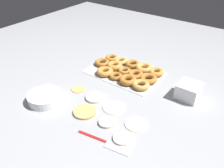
# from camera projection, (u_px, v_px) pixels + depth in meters

# --- Properties ---
(ground_plane) EXTENTS (3.00, 3.00, 0.00)m
(ground_plane) POSITION_uv_depth(u_px,v_px,m) (111.00, 100.00, 1.30)
(ground_plane) COLOR #9EA0A5
(pancake_0) EXTENTS (0.08, 0.08, 0.01)m
(pancake_0) POSITION_uv_depth(u_px,v_px,m) (107.00, 122.00, 1.14)
(pancake_0) COLOR beige
(pancake_0) RESTS_ON ground_plane
(pancake_1) EXTENTS (0.12, 0.12, 0.01)m
(pancake_1) POSITION_uv_depth(u_px,v_px,m) (85.00, 112.00, 1.21)
(pancake_1) COLOR tan
(pancake_1) RESTS_ON ground_plane
(pancake_2) EXTENTS (0.08, 0.08, 0.01)m
(pancake_2) POSITION_uv_depth(u_px,v_px,m) (78.00, 89.00, 1.38)
(pancake_2) COLOR tan
(pancake_2) RESTS_ON ground_plane
(pancake_3) EXTENTS (0.10, 0.10, 0.01)m
(pancake_3) POSITION_uv_depth(u_px,v_px,m) (95.00, 97.00, 1.31)
(pancake_3) COLOR beige
(pancake_3) RESTS_ON ground_plane
(pancake_4) EXTENTS (0.11, 0.11, 0.01)m
(pancake_4) POSITION_uv_depth(u_px,v_px,m) (136.00, 124.00, 1.13)
(pancake_4) COLOR beige
(pancake_4) RESTS_ON ground_plane
(pancake_5) EXTENTS (0.12, 0.12, 0.01)m
(pancake_5) POSITION_uv_depth(u_px,v_px,m) (114.00, 107.00, 1.24)
(pancake_5) COLOR beige
(pancake_5) RESTS_ON ground_plane
(pancake_6) EXTENTS (0.08, 0.08, 0.01)m
(pancake_6) POSITION_uv_depth(u_px,v_px,m) (122.00, 138.00, 1.05)
(pancake_6) COLOR silver
(pancake_6) RESTS_ON ground_plane
(donut_tray) EXTENTS (0.47, 0.32, 0.04)m
(donut_tray) POSITION_uv_depth(u_px,v_px,m) (127.00, 71.00, 1.53)
(donut_tray) COLOR silver
(donut_tray) RESTS_ON ground_plane
(batter_bowl) EXTENTS (0.19, 0.19, 0.05)m
(batter_bowl) POSITION_uv_depth(u_px,v_px,m) (45.00, 98.00, 1.28)
(batter_bowl) COLOR white
(batter_bowl) RESTS_ON ground_plane
(container_stack) EXTENTS (0.12, 0.12, 0.09)m
(container_stack) POSITION_uv_depth(u_px,v_px,m) (189.00, 91.00, 1.29)
(container_stack) COLOR white
(container_stack) RESTS_ON ground_plane
(spatula) EXTENTS (0.27, 0.08, 0.01)m
(spatula) POSITION_uv_depth(u_px,v_px,m) (112.00, 144.00, 1.03)
(spatula) COLOR maroon
(spatula) RESTS_ON ground_plane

